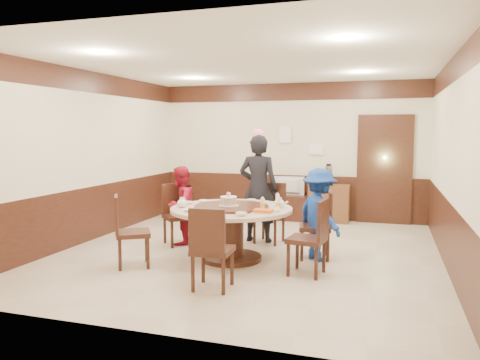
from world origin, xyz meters
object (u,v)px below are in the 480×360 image
(banquet_table, at_px, (231,223))
(thermos, at_px, (329,175))
(person_standing, at_px, (258,188))
(side_cabinet, at_px, (329,203))
(shrimp_platter, at_px, (263,212))
(television, at_px, (287,186))
(person_blue, at_px, (319,215))
(person_red, at_px, (180,205))
(birthday_cake, at_px, (229,201))
(tv_stand, at_px, (287,207))

(banquet_table, bearing_deg, thermos, 73.64)
(person_standing, height_order, side_cabinet, person_standing)
(banquet_table, distance_m, thermos, 3.42)
(person_standing, xyz_separation_m, shrimp_platter, (0.50, -1.57, -0.11))
(television, relative_size, thermos, 1.78)
(person_standing, bearing_deg, side_cabinet, -115.50)
(person_blue, bearing_deg, shrimp_platter, 96.35)
(person_red, xyz_separation_m, shrimp_platter, (1.64, -1.00, 0.15))
(person_red, height_order, birthday_cake, person_red)
(banquet_table, distance_m, side_cabinet, 3.40)
(person_red, height_order, person_blue, person_blue)
(birthday_cake, height_order, side_cabinet, birthday_cake)
(person_standing, height_order, birthday_cake, person_standing)
(person_blue, height_order, birthday_cake, person_blue)
(person_standing, relative_size, television, 2.62)
(person_standing, height_order, shrimp_platter, person_standing)
(birthday_cake, xyz_separation_m, thermos, (0.99, 3.28, 0.09))
(banquet_table, height_order, thermos, thermos)
(person_blue, distance_m, shrimp_platter, 0.96)
(side_cabinet, distance_m, thermos, 0.57)
(person_blue, bearing_deg, side_cabinet, -38.90)
(thermos, bearing_deg, banquet_table, -106.36)
(shrimp_platter, xyz_separation_m, television, (-0.43, 3.59, -0.08))
(banquet_table, relative_size, shrimp_platter, 5.70)
(person_blue, relative_size, television, 1.93)
(banquet_table, xyz_separation_m, shrimp_platter, (0.56, -0.36, 0.24))
(birthday_cake, bearing_deg, side_cabinet, 72.97)
(person_standing, xyz_separation_m, television, (0.06, 2.02, -0.19))
(person_blue, distance_m, birthday_cake, 1.29)
(birthday_cake, bearing_deg, person_blue, 17.72)
(person_standing, xyz_separation_m, birthday_cake, (-0.09, -1.24, -0.04))
(side_cabinet, bearing_deg, person_red, -128.17)
(person_blue, bearing_deg, tv_stand, -22.76)
(birthday_cake, distance_m, thermos, 3.43)
(person_standing, relative_size, birthday_cake, 6.25)
(shrimp_platter, distance_m, side_cabinet, 3.66)
(side_cabinet, height_order, thermos, thermos)
(television, bearing_deg, thermos, -179.32)
(person_standing, bearing_deg, tv_stand, -93.30)
(person_blue, relative_size, thermos, 3.43)
(person_blue, height_order, side_cabinet, person_blue)
(person_red, distance_m, thermos, 3.33)
(person_blue, xyz_separation_m, thermos, (-0.23, 2.89, 0.29))
(person_blue, bearing_deg, banquet_table, 64.00)
(banquet_table, distance_m, person_blue, 1.24)
(person_red, bearing_deg, person_standing, 122.38)
(birthday_cake, relative_size, side_cabinet, 0.35)
(person_blue, distance_m, tv_stand, 3.08)
(banquet_table, distance_m, person_red, 1.26)
(birthday_cake, bearing_deg, thermos, 73.25)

